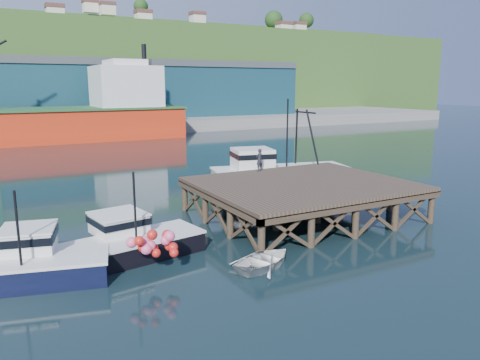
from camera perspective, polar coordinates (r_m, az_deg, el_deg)
ground at (r=26.01m, az=-2.40°, el=-6.04°), size 300.00×300.00×0.00m
wharf at (r=28.13m, az=7.84°, el=-0.69°), size 12.00×10.00×2.62m
far_quay at (r=93.17m, az=-21.90°, el=6.53°), size 160.00×40.00×2.00m
warehouse_mid at (r=87.96m, az=-21.77°, el=9.88°), size 28.00×16.00×9.00m
warehouse_right at (r=96.38m, az=-3.51°, el=10.75°), size 30.00×16.00×9.00m
cargo_ship at (r=70.46m, az=-26.71°, el=6.65°), size 55.50×10.00×13.75m
hillside at (r=122.80m, az=-24.01°, el=12.07°), size 220.00×50.00×22.00m
boat_navy at (r=21.01m, az=-24.59°, el=-9.16°), size 6.78×4.31×4.01m
boat_black at (r=22.38m, az=-13.55°, el=-7.26°), size 7.05×5.86×4.16m
trawler at (r=35.06m, az=4.75°, el=0.92°), size 10.77×5.85×6.84m
dinghy at (r=20.78m, az=3.00°, el=-9.70°), size 3.78×3.22×0.66m
dockworker at (r=31.50m, az=2.37°, el=2.46°), size 0.63×0.50×1.51m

